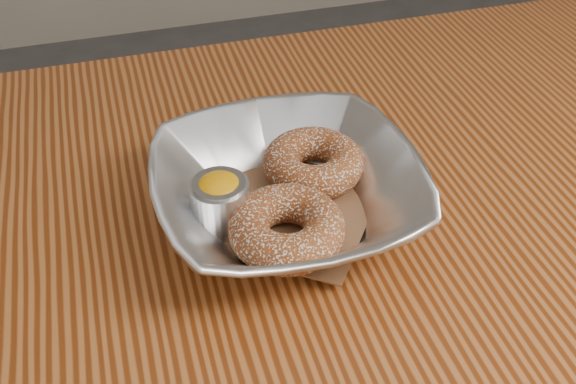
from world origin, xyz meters
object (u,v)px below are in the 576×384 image
object	(u,v)px
table	(383,310)
ramekin	(220,201)
donut_front	(287,228)
donut_back	(313,163)
serving_bowl	(288,193)

from	to	relation	value
table	ramekin	bearing A→B (deg)	160.12
donut_front	table	bearing A→B (deg)	-6.00
table	donut_back	bearing A→B (deg)	116.98
table	donut_front	xyz separation A→B (m)	(-0.10, 0.01, 0.13)
serving_bowl	donut_back	bearing A→B (deg)	46.82
table	donut_back	size ratio (longest dim) A/B	12.60
ramekin	donut_back	bearing A→B (deg)	21.79
serving_bowl	donut_back	xyz separation A→B (m)	(0.04, 0.04, -0.00)
table	donut_front	distance (m)	0.16
serving_bowl	ramekin	distance (m)	0.06
serving_bowl	donut_front	world-z (taller)	serving_bowl
table	ramekin	size ratio (longest dim) A/B	22.88
donut_back	ramekin	world-z (taller)	ramekin
donut_front	donut_back	bearing A→B (deg)	58.42
table	donut_back	xyz separation A→B (m)	(-0.05, 0.09, 0.13)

